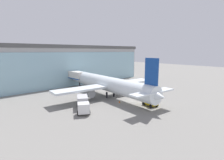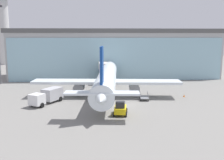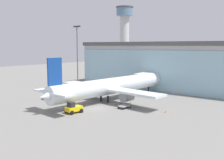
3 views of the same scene
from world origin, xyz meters
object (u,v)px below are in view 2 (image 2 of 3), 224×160
Objects in this scene: pushback_tug at (120,109)px; safety_cone_wingtip at (184,96)px; safety_cone_nose at (98,103)px; catering_truck at (48,96)px; control_tower at (3,18)px; airplane at (107,79)px; jet_bridge at (102,66)px; baggage_cart at (144,97)px.

safety_cone_wingtip is (13.77, 11.96, -0.70)m from pushback_tug.
safety_cone_nose and safety_cone_wingtip have the same top height.
control_tower is at bearing -126.20° from catering_truck.
airplane is 5.28× the size of catering_truck.
control_tower reaches higher than safety_cone_wingtip.
catering_truck is at bearing -64.06° from control_tower.
control_tower is at bearing 40.95° from jet_bridge.
control_tower is 11.40× the size of baggage_cart.
jet_bridge is 25.67m from safety_cone_nose.
baggage_cart is 5.26× the size of safety_cone_nose.
airplane is 14.12m from pushback_tug.
control_tower reaches higher than pushback_tug.
jet_bridge is 63.14m from control_tower.
safety_cone_wingtip is (17.43, 5.57, 0.00)m from safety_cone_nose.
pushback_tug is (46.09, -75.32, -18.88)m from control_tower.
jet_bridge reaches higher than safety_cone_wingtip.
safety_cone_wingtip is (59.86, -63.36, -19.58)m from control_tower.
jet_bridge reaches higher than pushback_tug.
catering_truck is 2.21× the size of pushback_tug.
pushback_tug is at bearing -168.49° from airplane.
control_tower is 9.74× the size of pushback_tug.
safety_cone_nose is (-0.47, -25.38, -3.82)m from jet_bridge.
catering_truck is at bearing 122.53° from airplane.
baggage_cart is 0.85× the size of pushback_tug.
pushback_tug is at bearing 88.16° from catering_truck.
airplane reaches higher than jet_bridge.
catering_truck is 18.48m from baggage_cart.
airplane is at bearing 147.61° from catering_truck.
jet_bridge is at bearing 24.33° from baggage_cart.
baggage_cart is (7.34, -4.01, -2.99)m from airplane.
safety_cone_nose is at bearing -162.26° from safety_cone_wingtip.
airplane is at bearing 78.14° from safety_cone_nose.
control_tower is at bearing 121.61° from safety_cone_nose.
control_tower is 4.40× the size of catering_truck.
pushback_tug reaches higher than baggage_cart.
pushback_tug is (2.11, -13.73, -2.52)m from airplane.
baggage_cart reaches higher than safety_cone_nose.
airplane reaches higher than safety_cone_nose.
jet_bridge reaches higher than catering_truck.
control_tower is 77.67m from catering_truck.
catering_truck is 9.56m from safety_cone_nose.
pushback_tug is at bearing -177.89° from jet_bridge.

